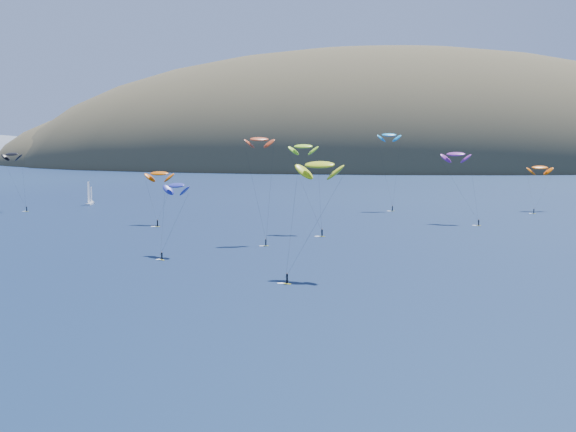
% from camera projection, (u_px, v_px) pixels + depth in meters
% --- Properties ---
extents(ground, '(2800.00, 2800.00, 0.00)m').
position_uv_depth(ground, '(288.00, 387.00, 80.58)').
color(ground, black).
rests_on(ground, ground).
extents(island, '(730.00, 300.00, 210.00)m').
position_uv_depth(island, '(408.00, 179.00, 634.41)').
color(island, '#3D3526').
rests_on(island, ground).
extents(sailboat, '(7.62, 6.58, 9.40)m').
position_uv_depth(sailboat, '(90.00, 202.00, 285.46)').
color(sailboat, white).
rests_on(sailboat, ground).
extents(kitesurfer_1, '(7.99, 10.07, 16.39)m').
position_uv_depth(kitesurfer_1, '(159.00, 174.00, 224.98)').
color(kitesurfer_1, yellow).
rests_on(kitesurfer_1, ground).
extents(kitesurfer_2, '(10.41, 12.90, 22.30)m').
position_uv_depth(kitesurfer_2, '(320.00, 165.00, 142.06)').
color(kitesurfer_2, yellow).
rests_on(kitesurfer_2, ground).
extents(kitesurfer_3, '(10.03, 11.74, 24.13)m').
position_uv_depth(kitesurfer_3, '(303.00, 147.00, 205.19)').
color(kitesurfer_3, yellow).
rests_on(kitesurfer_3, ground).
extents(kitesurfer_4, '(7.79, 7.85, 26.94)m').
position_uv_depth(kitesurfer_4, '(389.00, 135.00, 264.91)').
color(kitesurfer_4, yellow).
rests_on(kitesurfer_4, ground).
extents(kitesurfer_6, '(10.89, 11.81, 21.79)m').
position_uv_depth(kitesurfer_6, '(456.00, 154.00, 227.67)').
color(kitesurfer_6, yellow).
rests_on(kitesurfer_6, ground).
extents(kitesurfer_9, '(7.47, 9.94, 25.93)m').
position_uv_depth(kitesurfer_9, '(259.00, 140.00, 185.89)').
color(kitesurfer_9, yellow).
rests_on(kitesurfer_9, ground).
extents(kitesurfer_10, '(7.49, 12.28, 16.44)m').
position_uv_depth(kitesurfer_10, '(176.00, 186.00, 168.14)').
color(kitesurfer_10, yellow).
rests_on(kitesurfer_10, ground).
extents(kitesurfer_11, '(8.78, 14.20, 16.45)m').
position_uv_depth(kitesurfer_11, '(540.00, 168.00, 263.61)').
color(kitesurfer_11, yellow).
rests_on(kitesurfer_11, ground).
extents(kitesurfer_12, '(10.55, 6.38, 20.54)m').
position_uv_depth(kitesurfer_12, '(12.00, 154.00, 263.18)').
color(kitesurfer_12, yellow).
rests_on(kitesurfer_12, ground).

